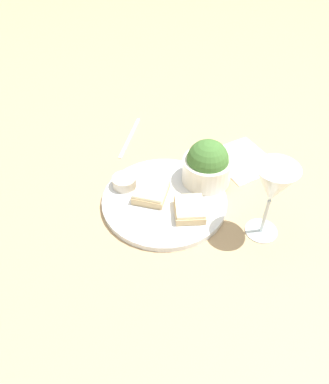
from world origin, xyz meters
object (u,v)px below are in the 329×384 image
(cheese_toast_far, at_px, (190,209))
(wine_glass, at_px, (273,187))
(salad_bowl, at_px, (207,165))
(fork, at_px, (130,137))
(napkin, at_px, (243,160))
(sauce_ramekin, at_px, (124,181))
(cheese_toast_near, at_px, (151,191))

(cheese_toast_far, relative_size, wine_glass, 0.49)
(salad_bowl, bearing_deg, cheese_toast_far, 140.52)
(salad_bowl, xyz_separation_m, fork, (0.24, 0.13, -0.06))
(wine_glass, relative_size, napkin, 1.00)
(cheese_toast_far, bearing_deg, fork, 9.42)
(cheese_toast_far, bearing_deg, sauce_ramekin, 42.06)
(sauce_ramekin, relative_size, napkin, 0.31)
(cheese_toast_near, distance_m, napkin, 0.28)
(salad_bowl, distance_m, cheese_toast_far, 0.12)
(cheese_toast_far, bearing_deg, napkin, -54.12)
(sauce_ramekin, bearing_deg, salad_bowl, -100.97)
(fork, bearing_deg, salad_bowl, -151.56)
(sauce_ramekin, xyz_separation_m, cheese_toast_far, (-0.13, -0.12, -0.00))
(cheese_toast_near, bearing_deg, wine_glass, -129.29)
(wine_glass, distance_m, fork, 0.48)
(salad_bowl, height_order, napkin, salad_bowl)
(napkin, bearing_deg, sauce_ramekin, 93.21)
(sauce_ramekin, height_order, fork, sauce_ramekin)
(napkin, distance_m, fork, 0.32)
(cheese_toast_near, relative_size, cheese_toast_far, 1.21)
(cheese_toast_near, xyz_separation_m, napkin, (0.07, -0.27, -0.02))
(sauce_ramekin, bearing_deg, cheese_toast_far, -137.94)
(cheese_toast_near, distance_m, wine_glass, 0.28)
(salad_bowl, relative_size, cheese_toast_far, 1.31)
(cheese_toast_near, bearing_deg, cheese_toast_far, -140.86)
(wine_glass, bearing_deg, cheese_toast_far, 58.12)
(wine_glass, bearing_deg, fork, 24.47)
(napkin, bearing_deg, fork, 54.16)
(cheese_toast_far, bearing_deg, salad_bowl, -39.48)
(fork, bearing_deg, cheese_toast_near, 177.99)
(cheese_toast_far, height_order, wine_glass, wine_glass)
(salad_bowl, height_order, cheese_toast_near, salad_bowl)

